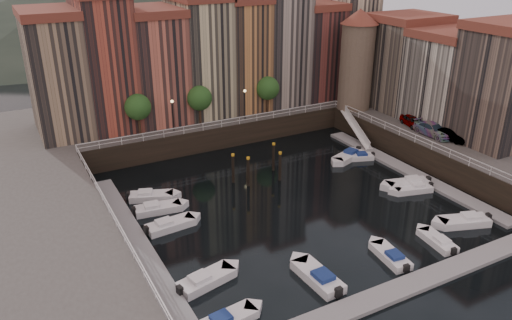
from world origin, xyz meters
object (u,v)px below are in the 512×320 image
boat_left_2 (169,225)px  car_c (433,130)px  corner_tower (357,58)px  boat_left_1 (205,280)px  gangway (356,128)px  boat_left_0 (227,320)px  mooring_pilings (259,166)px  car_b (450,136)px  car_a (412,121)px

boat_left_2 → car_c: (34.11, 0.56, 3.40)m
corner_tower → boat_left_1: bearing=-144.4°
gangway → corner_tower: bearing=57.2°
corner_tower → boat_left_1: (-33.03, -23.61, -9.80)m
gangway → boat_left_0: (-30.54, -23.98, -1.57)m
mooring_pilings → car_b: 23.34m
boat_left_2 → car_c: 34.28m
boat_left_1 → corner_tower: bearing=22.6°
mooring_pilings → boat_left_1: bearing=-131.1°
gangway → boat_left_1: (-30.13, -19.11, -1.53)m
gangway → car_b: size_ratio=1.99×
boat_left_1 → car_a: 37.51m
car_c → corner_tower: bearing=95.4°
corner_tower → boat_left_0: 45.02m
corner_tower → car_c: corner_tower is taller
car_a → car_c: size_ratio=0.75×
gangway → mooring_pilings: bearing=-165.8°
mooring_pilings → car_a: bearing=-2.4°
boat_left_2 → car_b: bearing=-7.6°
boat_left_2 → boat_left_1: bearing=-96.8°
boat_left_1 → car_c: bearing=3.1°
corner_tower → boat_left_2: size_ratio=2.80×
boat_left_0 → mooring_pilings: bearing=48.8°
gangway → car_a: bearing=-49.1°
mooring_pilings → boat_left_2: size_ratio=1.21×
boat_left_0 → car_b: (35.43, 12.61, 3.34)m
gangway → car_c: 10.31m
boat_left_0 → car_a: bearing=20.9°
corner_tower → gangway: 9.86m
gangway → car_c: bearing=-65.0°
boat_left_0 → car_b: size_ratio=1.11×
gangway → boat_left_2: gangway is taller
car_a → car_b: 6.07m
boat_left_0 → car_a: car_a is taller
gangway → car_c: (4.29, -9.18, 1.86)m
car_b → boat_left_2: bearing=166.1°
gangway → boat_left_0: size_ratio=1.80×
gangway → car_b: 12.50m
corner_tower → mooring_pilings: 23.66m
corner_tower → mooring_pilings: bearing=-156.2°
boat_left_1 → car_b: (35.01, 7.74, 3.30)m
boat_left_0 → car_c: bearing=15.9°
boat_left_1 → car_a: size_ratio=1.29×
corner_tower → car_a: (1.70, -9.81, -6.51)m
boat_left_2 → car_a: size_ratio=1.23×
gangway → boat_left_1: gangway is taller
mooring_pilings → boat_left_0: bearing=-124.1°
boat_left_1 → boat_left_0: bearing=-107.9°
boat_left_1 → car_a: car_a is taller
boat_left_0 → boat_left_1: boat_left_1 is taller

